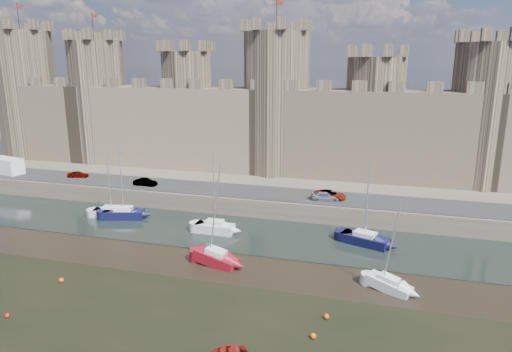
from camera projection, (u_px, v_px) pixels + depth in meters
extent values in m
plane|color=black|center=(104.00, 338.00, 35.28)|extent=(160.00, 160.00, 0.00)
cube|color=black|center=(215.00, 231.00, 57.66)|extent=(160.00, 12.00, 0.08)
cube|color=#4C443A|center=(279.00, 163.00, 90.95)|extent=(160.00, 60.00, 2.50)
cube|color=black|center=(239.00, 191.00, 66.38)|extent=(160.00, 7.00, 0.10)
cube|color=#42382B|center=(264.00, 130.00, 77.75)|extent=(100.00, 9.00, 14.00)
cylinder|color=#42382B|center=(28.00, 95.00, 89.27)|extent=(11.00, 11.00, 24.00)
cylinder|color=black|center=(18.00, 17.00, 85.74)|extent=(0.10, 0.10, 5.00)
cube|color=maroon|center=(19.00, 7.00, 85.17)|extent=(1.00, 0.03, 0.60)
cylinder|color=#42382B|center=(99.00, 102.00, 85.27)|extent=(10.00, 10.00, 22.00)
cylinder|color=black|center=(93.00, 26.00, 81.98)|extent=(0.10, 0.10, 5.00)
cube|color=maroon|center=(94.00, 16.00, 81.41)|extent=(1.00, 0.03, 0.60)
cylinder|color=#42382B|center=(188.00, 110.00, 80.73)|extent=(9.00, 9.00, 20.00)
cylinder|color=#42382B|center=(276.00, 104.00, 76.12)|extent=(11.00, 11.00, 23.00)
cylinder|color=black|center=(277.00, 15.00, 72.72)|extent=(0.10, 0.10, 5.00)
cube|color=maroon|center=(280.00, 3.00, 72.14)|extent=(1.00, 0.03, 0.60)
cylinder|color=#42382B|center=(373.00, 119.00, 72.36)|extent=(9.00, 9.00, 19.00)
cylinder|color=#42382B|center=(484.00, 116.00, 67.87)|extent=(10.00, 10.00, 21.00)
imported|color=gray|center=(78.00, 174.00, 73.93)|extent=(3.50, 2.19, 1.11)
imported|color=gray|center=(145.00, 182.00, 68.98)|extent=(3.57, 1.25, 1.18)
imported|color=gray|center=(326.00, 197.00, 61.73)|extent=(4.06, 2.09, 1.13)
imported|color=gray|center=(330.00, 195.00, 62.36)|extent=(4.69, 2.64, 1.24)
cube|color=silver|center=(7.00, 166.00, 76.43)|extent=(6.52, 3.78, 2.67)
cube|color=silver|center=(112.00, 213.00, 62.78)|extent=(5.27, 2.94, 1.01)
cube|color=silver|center=(111.00, 208.00, 62.60)|extent=(2.45, 1.79, 0.46)
cylinder|color=silver|center=(109.00, 180.00, 61.65)|extent=(0.14, 0.14, 8.30)
cube|color=black|center=(124.00, 214.00, 61.92)|extent=(5.64, 3.39, 1.15)
cube|color=silver|center=(123.00, 209.00, 61.72)|extent=(2.65, 2.01, 0.52)
cylinder|color=silver|center=(121.00, 177.00, 60.63)|extent=(0.14, 0.14, 9.44)
cube|color=beige|center=(215.00, 228.00, 56.76)|extent=(4.89, 1.96, 1.14)
cube|color=silver|center=(215.00, 222.00, 56.55)|extent=(2.18, 1.35, 0.52)
cylinder|color=silver|center=(214.00, 188.00, 55.48)|extent=(0.14, 0.14, 9.35)
cube|color=black|center=(365.00, 240.00, 53.16)|extent=(5.95, 3.95, 1.06)
cube|color=silver|center=(365.00, 234.00, 52.97)|extent=(2.84, 2.27, 0.48)
cylinder|color=silver|center=(367.00, 200.00, 51.98)|extent=(0.14, 0.14, 8.67)
cube|color=maroon|center=(216.00, 259.00, 47.93)|extent=(5.02, 2.85, 1.20)
cube|color=silver|center=(216.00, 252.00, 47.71)|extent=(2.34, 1.73, 0.55)
cylinder|color=silver|center=(215.00, 210.00, 46.58)|extent=(0.14, 0.14, 9.85)
cube|color=silver|center=(389.00, 285.00, 42.61)|extent=(4.43, 3.18, 0.97)
cube|color=silver|center=(389.00, 278.00, 42.44)|extent=(2.14, 1.79, 0.44)
cylinder|color=silver|center=(392.00, 241.00, 41.52)|extent=(0.14, 0.14, 7.96)
sphere|color=#D95109|center=(61.00, 280.00, 44.16)|extent=(0.47, 0.47, 0.47)
sphere|color=#EC430A|center=(326.00, 316.00, 37.92)|extent=(0.44, 0.44, 0.44)
sphere|color=red|center=(7.00, 316.00, 38.06)|extent=(0.40, 0.40, 0.40)
sphere|color=#DF4D09|center=(313.00, 336.00, 35.18)|extent=(0.46, 0.46, 0.46)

